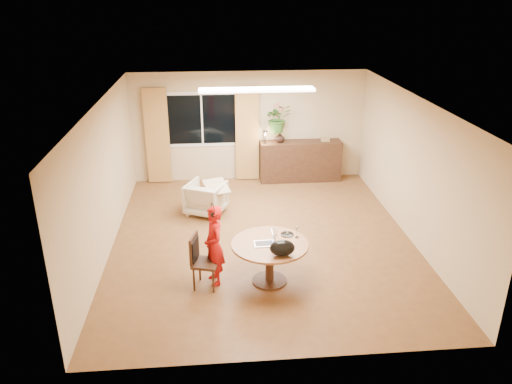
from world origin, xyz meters
TOP-DOWN VIEW (x-y plane):
  - floor at (0.00, 0.00)m, footprint 6.50×6.50m
  - ceiling at (0.00, 0.00)m, footprint 6.50×6.50m
  - wall_back at (0.00, 3.25)m, footprint 5.50×0.00m
  - wall_left at (-2.75, 0.00)m, footprint 0.00×6.50m
  - wall_right at (2.75, 0.00)m, footprint 0.00×6.50m
  - window at (-1.10, 3.23)m, footprint 1.70×0.03m
  - curtain_left at (-2.15, 3.15)m, footprint 0.55×0.08m
  - curtain_right at (-0.05, 3.15)m, footprint 0.55×0.08m
  - ceiling_panel at (0.00, 1.20)m, footprint 2.20×0.35m
  - dining_table at (-0.03, -1.43)m, footprint 1.21×1.21m
  - dining_chair at (-1.03, -1.48)m, footprint 0.51×0.48m
  - child at (-0.90, -1.37)m, footprint 0.54×0.43m
  - laptop at (-0.12, -1.45)m, footprint 0.34×0.23m
  - tumbler at (0.08, -1.17)m, footprint 0.10×0.10m
  - wine_glass at (0.42, -1.28)m, footprint 0.07×0.07m
  - pot_lid at (0.28, -1.18)m, footprint 0.26×0.26m
  - handbag at (0.11, -1.83)m, footprint 0.42×0.30m
  - armchair at (-1.04, 1.28)m, footprint 0.97×0.98m
  - throw at (-0.82, 1.21)m, footprint 0.60×0.67m
  - sideboard at (1.22, 3.01)m, footprint 1.93×0.47m
  - vase at (0.71, 3.01)m, footprint 0.29×0.29m
  - bouquet at (0.66, 3.01)m, footprint 0.69×0.62m
  - book_stack at (1.80, 3.01)m, footprint 0.20×0.15m
  - desk_lamp at (0.36, 2.96)m, footprint 0.13×0.13m

SIDE VIEW (x-z plane):
  - floor at x=0.00m, z-range 0.00..0.00m
  - armchair at x=-1.04m, z-range 0.00..0.68m
  - dining_chair at x=-1.03m, z-range 0.00..0.88m
  - sideboard at x=1.22m, z-range 0.00..0.97m
  - dining_table at x=-0.03m, z-range 0.20..0.89m
  - child at x=-0.90m, z-range 0.00..1.31m
  - throw at x=-0.82m, z-range 0.68..0.71m
  - pot_lid at x=0.28m, z-range 0.69..0.72m
  - tumbler at x=0.08m, z-range 0.69..0.80m
  - wine_glass at x=0.42m, z-range 0.69..0.88m
  - laptop at x=-0.12m, z-range 0.69..0.91m
  - handbag at x=0.11m, z-range 0.69..0.94m
  - book_stack at x=1.80m, z-range 0.97..1.05m
  - vase at x=0.71m, z-range 0.97..1.22m
  - desk_lamp at x=0.36m, z-range 0.97..1.27m
  - curtain_left at x=-2.15m, z-range 0.02..2.27m
  - curtain_right at x=-0.05m, z-range 0.02..2.27m
  - wall_back at x=0.00m, z-range -1.45..4.05m
  - wall_left at x=-2.75m, z-range -1.95..4.55m
  - wall_right at x=2.75m, z-range -1.95..4.55m
  - window at x=-1.10m, z-range 0.85..2.15m
  - bouquet at x=0.66m, z-range 1.22..1.88m
  - ceiling_panel at x=0.00m, z-range 2.54..2.59m
  - ceiling at x=0.00m, z-range 2.60..2.60m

